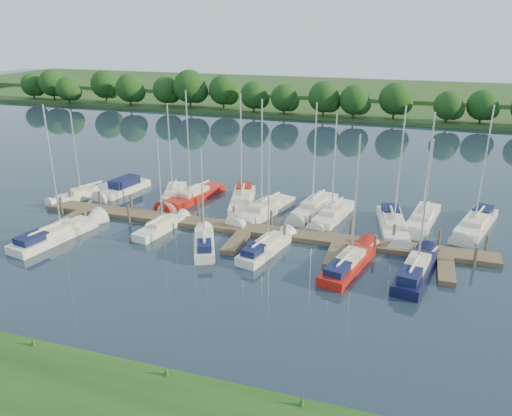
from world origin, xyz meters
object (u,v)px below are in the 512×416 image
(motorboat, at_px, (123,189))
(sailboat_s_2, at_px, (204,245))
(dock, at_px, (245,232))
(sailboat_n_5, at_px, (263,212))
(sailboat_n_0, at_px, (83,195))

(motorboat, xyz_separation_m, sailboat_s_2, (13.64, -10.18, -0.04))
(dock, bearing_deg, motorboat, 157.69)
(sailboat_n_5, bearing_deg, sailboat_n_0, 20.08)
(sailboat_n_5, bearing_deg, dock, 105.04)
(sailboat_n_0, distance_m, sailboat_s_2, 18.25)
(dock, distance_m, sailboat_n_5, 4.77)
(motorboat, bearing_deg, sailboat_n_0, 54.02)
(sailboat_n_0, bearing_deg, sailboat_n_5, -152.60)
(motorboat, height_order, sailboat_n_5, sailboat_n_5)
(sailboat_n_0, height_order, sailboat_n_5, sailboat_n_5)
(dock, xyz_separation_m, sailboat_n_0, (-18.78, 3.78, 0.08))
(dock, bearing_deg, sailboat_n_0, 168.63)
(sailboat_n_5, xyz_separation_m, sailboat_s_2, (-2.31, -8.48, 0.05))
(sailboat_n_5, bearing_deg, motorboat, 10.97)
(motorboat, xyz_separation_m, sailboat_n_5, (15.95, -1.70, -0.09))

